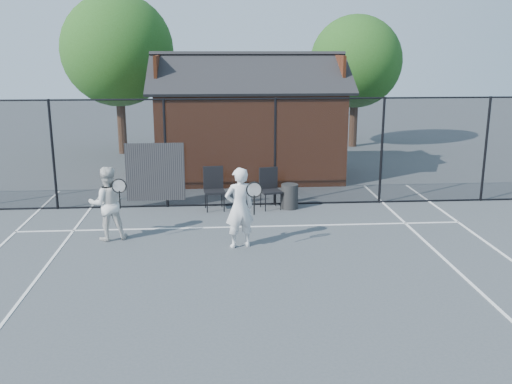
{
  "coord_description": "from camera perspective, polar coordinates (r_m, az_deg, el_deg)",
  "views": [
    {
      "loc": [
        -0.65,
        -10.43,
        4.31
      ],
      "look_at": [
        0.27,
        2.17,
        1.1
      ],
      "focal_mm": 40.0,
      "sensor_mm": 36.0,
      "label": 1
    }
  ],
  "objects": [
    {
      "name": "chair_left",
      "position": [
        15.49,
        -4.18,
        0.25
      ],
      "size": [
        0.61,
        0.63,
        1.14
      ],
      "primitive_type": "cube",
      "rotation": [
        0.0,
        0.0,
        0.12
      ],
      "color": "black",
      "rests_on": "ground"
    },
    {
      "name": "player_front",
      "position": [
        12.5,
        -1.66,
        -1.57
      ],
      "size": [
        0.85,
        0.68,
        1.8
      ],
      "color": "white",
      "rests_on": "ground"
    },
    {
      "name": "clubhouse",
      "position": [
        19.65,
        -0.76,
        6.35
      ],
      "size": [
        6.5,
        4.36,
        4.19
      ],
      "color": "#5F2C16",
      "rests_on": "ground"
    },
    {
      "name": "ground",
      "position": [
        11.3,
        -0.56,
        -8.16
      ],
      "size": [
        80.0,
        80.0,
        0.0
      ],
      "primitive_type": "plane",
      "color": "#42494C",
      "rests_on": "ground"
    },
    {
      "name": "chair_right",
      "position": [
        15.56,
        1.48,
        0.26
      ],
      "size": [
        0.63,
        0.65,
        1.09
      ],
      "primitive_type": "cube",
      "rotation": [
        0.0,
        0.0,
        0.22
      ],
      "color": "black",
      "rests_on": "ground"
    },
    {
      "name": "player_back",
      "position": [
        13.44,
        -14.64,
        -1.11
      ],
      "size": [
        0.99,
        0.84,
        1.71
      ],
      "color": "silver",
      "rests_on": "ground"
    },
    {
      "name": "waste_bin",
      "position": [
        15.67,
        3.38,
        -0.44
      ],
      "size": [
        0.57,
        0.57,
        0.68
      ],
      "primitive_type": "cylinder",
      "rotation": [
        0.0,
        0.0,
        0.25
      ],
      "color": "black",
      "rests_on": "ground"
    },
    {
      "name": "tree_right",
      "position": [
        25.68,
        9.95,
        12.71
      ],
      "size": [
        3.97,
        3.97,
        5.7
      ],
      "color": "#302013",
      "rests_on": "ground"
    },
    {
      "name": "fence",
      "position": [
        15.69,
        -2.83,
        3.73
      ],
      "size": [
        22.04,
        3.0,
        3.0
      ],
      "color": "black",
      "rests_on": "ground"
    },
    {
      "name": "court_lines",
      "position": [
        10.09,
        -0.08,
        -10.99
      ],
      "size": [
        11.02,
        18.0,
        0.01
      ],
      "color": "white",
      "rests_on": "ground"
    },
    {
      "name": "tree_left",
      "position": [
        24.24,
        -13.68,
        13.59
      ],
      "size": [
        4.48,
        4.48,
        6.44
      ],
      "color": "#302013",
      "rests_on": "ground"
    }
  ]
}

